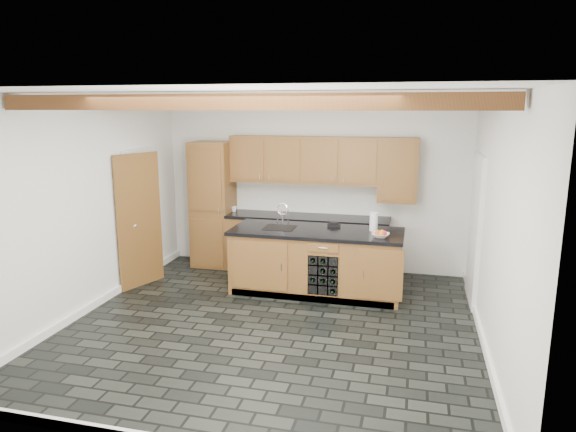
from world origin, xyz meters
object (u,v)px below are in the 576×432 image
(kitchen_scale, at_px, (334,224))
(paper_towel, at_px, (374,222))
(fruit_bowl, at_px, (380,235))
(island, at_px, (317,261))

(kitchen_scale, relative_size, paper_towel, 0.77)
(fruit_bowl, distance_m, paper_towel, 0.40)
(kitchen_scale, bearing_deg, fruit_bowl, -42.81)
(kitchen_scale, bearing_deg, paper_towel, -20.86)
(island, height_order, fruit_bowl, fruit_bowl)
(kitchen_scale, height_order, paper_towel, paper_towel)
(fruit_bowl, bearing_deg, kitchen_scale, 145.28)
(island, relative_size, paper_towel, 9.29)
(kitchen_scale, relative_size, fruit_bowl, 0.87)
(kitchen_scale, xyz_separation_m, paper_towel, (0.59, -0.13, 0.11))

